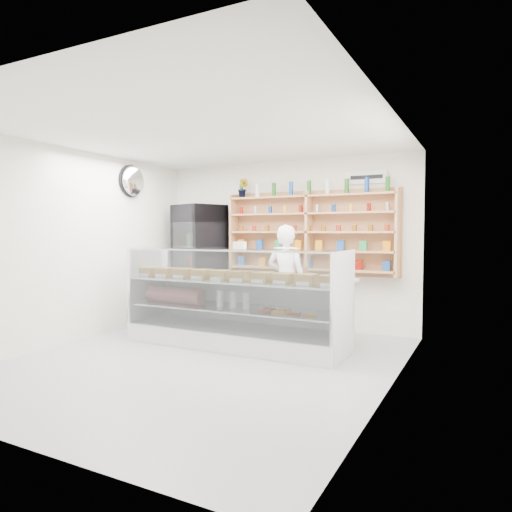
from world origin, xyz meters
The scene contains 8 objects.
room centered at (0.00, 0.00, 1.40)m, with size 5.00×5.00×5.00m.
display_counter centered at (-0.03, 0.88, 0.37)m, with size 3.15×0.94×1.37m.
shop_worker centered at (0.36, 1.76, 0.86)m, with size 0.63×0.41×1.71m, color white.
drinks_cooler centered at (-1.50, 2.14, 1.05)m, with size 0.95×0.93×2.08m.
wall_shelving centered at (0.50, 2.34, 1.59)m, with size 2.84×0.28×1.33m.
potted_plant centered at (-0.72, 2.34, 2.36)m, with size 0.18×0.15×0.33m, color #1E6626.
security_mirror centered at (-2.17, 1.20, 2.45)m, with size 0.15×0.50×0.50m, color silver.
wall_sign centered at (1.40, 2.47, 2.45)m, with size 0.62×0.03×0.20m, color white.
Camera 1 is at (3.13, -4.64, 1.60)m, focal length 32.00 mm.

